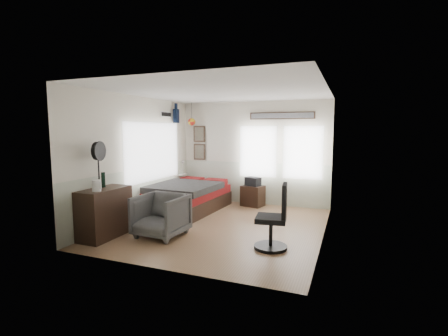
{
  "coord_description": "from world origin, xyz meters",
  "views": [
    {
      "loc": [
        2.4,
        -6.0,
        1.95
      ],
      "look_at": [
        -0.1,
        0.4,
        1.15
      ],
      "focal_mm": 26.0,
      "sensor_mm": 36.0,
      "label": 1
    }
  ],
  "objects_px": {
    "armchair": "(161,215)",
    "task_chair": "(275,223)",
    "dresser": "(105,213)",
    "nightstand": "(253,196)",
    "bed": "(187,197)"
  },
  "relations": [
    {
      "from": "armchair",
      "to": "task_chair",
      "type": "height_order",
      "value": "task_chair"
    },
    {
      "from": "bed",
      "to": "task_chair",
      "type": "xyz_separation_m",
      "value": [
        2.59,
        -1.85,
        0.12
      ]
    },
    {
      "from": "bed",
      "to": "armchair",
      "type": "relative_size",
      "value": 2.54
    },
    {
      "from": "armchair",
      "to": "nightstand",
      "type": "distance_m",
      "value": 3.09
    },
    {
      "from": "task_chair",
      "to": "nightstand",
      "type": "bearing_deg",
      "value": 105.09
    },
    {
      "from": "dresser",
      "to": "task_chair",
      "type": "distance_m",
      "value": 3.08
    },
    {
      "from": "bed",
      "to": "dresser",
      "type": "xyz_separation_m",
      "value": [
        -0.44,
        -2.37,
        0.12
      ]
    },
    {
      "from": "bed",
      "to": "armchair",
      "type": "bearing_deg",
      "value": -72.27
    },
    {
      "from": "dresser",
      "to": "nightstand",
      "type": "bearing_deg",
      "value": 61.43
    },
    {
      "from": "bed",
      "to": "dresser",
      "type": "height_order",
      "value": "dresser"
    },
    {
      "from": "dresser",
      "to": "armchair",
      "type": "bearing_deg",
      "value": 23.24
    },
    {
      "from": "armchair",
      "to": "task_chair",
      "type": "bearing_deg",
      "value": 6.53
    },
    {
      "from": "dresser",
      "to": "armchair",
      "type": "xyz_separation_m",
      "value": [
        0.94,
        0.4,
        -0.06
      ]
    },
    {
      "from": "armchair",
      "to": "nightstand",
      "type": "relative_size",
      "value": 1.63
    },
    {
      "from": "nightstand",
      "to": "bed",
      "type": "bearing_deg",
      "value": -131.12
    }
  ]
}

